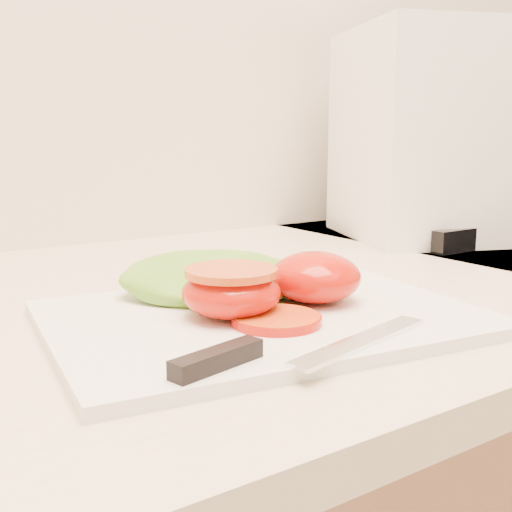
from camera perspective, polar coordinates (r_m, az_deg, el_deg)
cutting_board at (r=0.53m, az=0.62°, el=-5.53°), size 0.37×0.29×0.01m
tomato_half_dome at (r=0.55m, az=5.30°, el=-1.87°), size 0.08×0.08×0.04m
tomato_half_cut at (r=0.51m, az=-2.21°, el=-3.05°), size 0.08×0.08×0.04m
tomato_slice_0 at (r=0.49m, az=1.83°, el=-5.66°), size 0.07×0.07×0.01m
lettuce_leaf_0 at (r=0.58m, az=-3.82°, el=-1.95°), size 0.20×0.17×0.03m
lettuce_leaf_1 at (r=0.60m, az=-0.23°, el=-1.78°), size 0.13×0.11×0.02m
knife at (r=0.42m, az=1.94°, el=-8.46°), size 0.21×0.05×0.01m
appliance at (r=0.98m, az=14.45°, el=10.36°), size 0.28×0.31×0.30m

